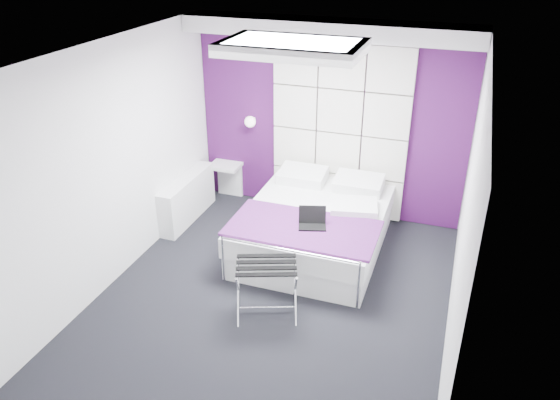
% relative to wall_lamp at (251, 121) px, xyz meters
% --- Properties ---
extents(floor, '(4.40, 4.40, 0.00)m').
position_rel_wall_lamp_xyz_m(floor, '(1.05, -2.06, -1.22)').
color(floor, black).
rests_on(floor, ground).
extents(ceiling, '(4.40, 4.40, 0.00)m').
position_rel_wall_lamp_xyz_m(ceiling, '(1.05, -2.06, 1.38)').
color(ceiling, white).
rests_on(ceiling, wall_back).
extents(wall_back, '(3.60, 0.00, 3.60)m').
position_rel_wall_lamp_xyz_m(wall_back, '(1.05, 0.14, 0.08)').
color(wall_back, white).
rests_on(wall_back, floor).
extents(wall_left, '(0.00, 4.40, 4.40)m').
position_rel_wall_lamp_xyz_m(wall_left, '(-0.75, -2.06, 0.08)').
color(wall_left, white).
rests_on(wall_left, floor).
extents(wall_right, '(0.00, 4.40, 4.40)m').
position_rel_wall_lamp_xyz_m(wall_right, '(2.85, -2.06, 0.08)').
color(wall_right, white).
rests_on(wall_right, floor).
extents(accent_wall, '(3.58, 0.02, 2.58)m').
position_rel_wall_lamp_xyz_m(accent_wall, '(1.05, 0.13, 0.08)').
color(accent_wall, '#401046').
rests_on(accent_wall, wall_back).
extents(soffit, '(3.58, 0.50, 0.20)m').
position_rel_wall_lamp_xyz_m(soffit, '(1.05, -0.11, 1.28)').
color(soffit, white).
rests_on(soffit, wall_back).
extents(headboard, '(1.80, 0.08, 2.30)m').
position_rel_wall_lamp_xyz_m(headboard, '(1.20, 0.08, -0.05)').
color(headboard, silver).
rests_on(headboard, wall_back).
extents(skylight, '(1.36, 0.86, 0.12)m').
position_rel_wall_lamp_xyz_m(skylight, '(1.05, -1.46, 1.33)').
color(skylight, white).
rests_on(skylight, ceiling).
extents(wall_lamp, '(0.15, 0.15, 0.15)m').
position_rel_wall_lamp_xyz_m(wall_lamp, '(0.00, 0.00, 0.00)').
color(wall_lamp, white).
rests_on(wall_lamp, wall_back).
extents(radiator, '(0.22, 1.20, 0.60)m').
position_rel_wall_lamp_xyz_m(radiator, '(-0.64, -0.76, -0.92)').
color(radiator, white).
rests_on(radiator, floor).
extents(bed, '(1.67, 2.02, 0.71)m').
position_rel_wall_lamp_xyz_m(bed, '(1.19, -0.93, -0.92)').
color(bed, white).
rests_on(bed, floor).
extents(nightstand, '(0.43, 0.33, 0.05)m').
position_rel_wall_lamp_xyz_m(nightstand, '(-0.40, -0.04, -0.70)').
color(nightstand, white).
rests_on(nightstand, wall_back).
extents(luggage_rack, '(0.60, 0.44, 0.59)m').
position_rel_wall_lamp_xyz_m(luggage_rack, '(1.08, -2.30, -0.92)').
color(luggage_rack, silver).
rests_on(luggage_rack, floor).
extents(laptop, '(0.30, 0.22, 0.22)m').
position_rel_wall_lamp_xyz_m(laptop, '(1.28, -1.36, -0.60)').
color(laptop, black).
rests_on(laptop, bed).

